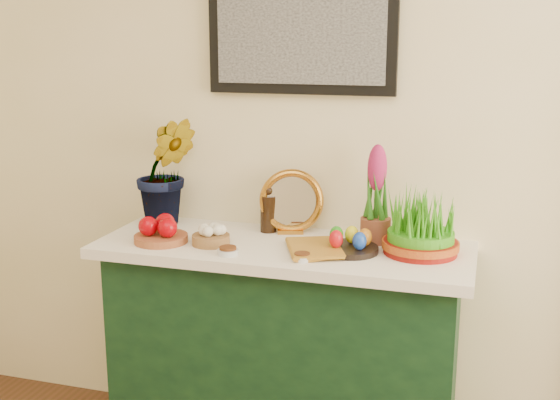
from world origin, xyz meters
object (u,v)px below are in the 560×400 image
at_px(hyacinth_green, 166,154).
at_px(book, 289,248).
at_px(sideboard, 284,358).
at_px(wheatgrass_sabzeh, 421,227).
at_px(mirror, 292,202).

relative_size(hyacinth_green, book, 2.40).
height_order(sideboard, hyacinth_green, hyacinth_green).
bearing_deg(hyacinth_green, wheatgrass_sabzeh, -32.02).
xyz_separation_m(mirror, book, (0.07, -0.26, -0.11)).
relative_size(sideboard, book, 5.28).
xyz_separation_m(mirror, wheatgrass_sabzeh, (0.52, -0.13, -0.03)).
xyz_separation_m(sideboard, mirror, (-0.02, 0.16, 0.59)).
bearing_deg(book, hyacinth_green, 136.15).
height_order(hyacinth_green, mirror, hyacinth_green).
bearing_deg(mirror, wheatgrass_sabzeh, -14.51).
distance_m(mirror, wheatgrass_sabzeh, 0.54).
relative_size(hyacinth_green, wheatgrass_sabzeh, 2.15).
bearing_deg(mirror, sideboard, -84.22).
bearing_deg(book, mirror, 81.52).
height_order(book, wheatgrass_sabzeh, wheatgrass_sabzeh).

